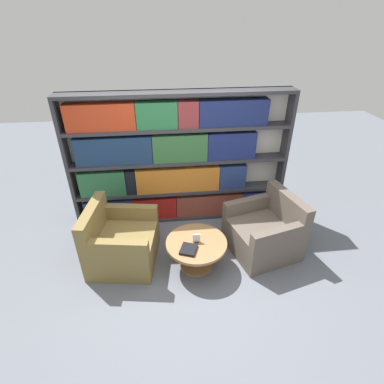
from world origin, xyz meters
The scene contains 7 objects.
ground_plane centered at (0.00, 0.00, 0.00)m, with size 14.00×14.00×0.00m, color slate.
bookshelf centered at (-0.08, 1.39, 1.03)m, with size 3.40×0.30×2.12m.
armchair_left centered at (-0.92, 0.41, 0.31)m, with size 1.01×1.02×0.88m.
armchair_right centered at (1.15, 0.41, 0.31)m, with size 1.08×1.09×0.88m.
coffee_table centered at (0.12, 0.17, 0.31)m, with size 0.82×0.82×0.43m.
table_sign centered at (0.12, 0.17, 0.48)m, with size 0.10×0.06×0.13m.
stray_book centered at (-0.01, 0.02, 0.44)m, with size 0.26×0.27×0.04m.
Camera 1 is at (-0.29, -2.86, 3.08)m, focal length 28.00 mm.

